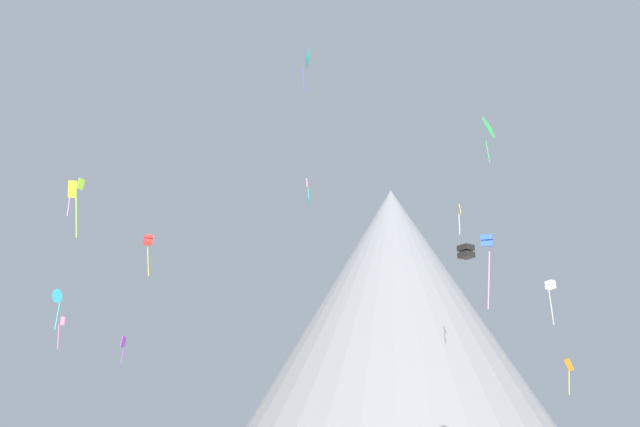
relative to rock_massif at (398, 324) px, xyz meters
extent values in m
cone|color=slate|center=(-0.67, -0.67, 2.46)|extent=(76.77, 76.77, 45.13)
cone|color=slate|center=(-5.85, -4.55, -3.31)|extent=(32.55, 32.55, 33.60)
cone|color=slate|center=(6.76, 5.93, -9.25)|extent=(48.67, 48.67, 21.72)
cube|color=#E5668C|center=(-42.23, -50.06, -6.12)|extent=(0.57, 0.43, 0.90)
cylinder|color=#E5668C|center=(-42.51, -50.06, -7.78)|extent=(0.16, 0.21, 2.47)
cube|color=orange|center=(9.18, -53.46, -10.69)|extent=(0.78, 0.56, 1.24)
cylinder|color=gold|center=(9.01, -53.46, -12.43)|extent=(0.26, 0.18, 2.28)
cone|color=teal|center=(-17.20, -72.31, 12.38)|extent=(0.59, 1.94, 1.92)
cylinder|color=#5138B2|center=(-17.49, -72.31, 10.48)|extent=(0.19, 0.18, 1.88)
cube|color=white|center=(10.88, -46.08, -1.56)|extent=(1.26, 1.27, 0.53)
cube|color=white|center=(10.88, -46.08, -1.07)|extent=(1.26, 1.27, 0.53)
cylinder|color=white|center=(10.74, -46.08, -3.78)|extent=(0.51, 0.67, 4.00)
cube|color=#8CD133|center=(-35.43, -69.03, 2.50)|extent=(0.50, 0.60, 0.90)
cylinder|color=#8CD133|center=(-35.55, -69.03, 0.00)|extent=(0.64, 0.46, 4.08)
cube|color=gold|center=(3.66, -35.39, 10.81)|extent=(0.28, 0.62, 1.32)
cylinder|color=white|center=(3.48, -35.39, 8.78)|extent=(0.13, 0.35, 2.76)
cube|color=blue|center=(-4.30, -74.96, -3.72)|extent=(1.06, 1.08, 0.47)
cube|color=blue|center=(-4.30, -74.96, -3.26)|extent=(1.06, 1.08, 0.47)
cylinder|color=pink|center=(-4.34, -74.96, -6.14)|extent=(0.52, 0.16, 4.47)
cube|color=red|center=(-36.90, -37.53, 5.48)|extent=(1.45, 1.48, 0.70)
cube|color=red|center=(-36.90, -37.53, 6.01)|extent=(1.45, 1.48, 0.70)
cylinder|color=yellow|center=(-36.73, -37.53, 3.15)|extent=(0.53, 0.29, 4.17)
cube|color=pink|center=(-16.99, -61.89, 5.07)|extent=(0.24, 1.10, 0.82)
cylinder|color=teal|center=(-16.88, -61.89, 3.76)|extent=(0.15, 0.12, 1.81)
cube|color=yellow|center=(-39.23, -59.97, 5.03)|extent=(0.81, 0.69, 1.56)
cylinder|color=pink|center=(-39.42, -59.97, 3.31)|extent=(0.09, 0.18, 1.85)
cone|color=green|center=(-0.42, -64.16, 9.97)|extent=(2.16, 2.45, 2.25)
cylinder|color=green|center=(-0.55, -64.16, 7.68)|extent=(0.29, 0.09, 2.29)
cone|color=#33BCDB|center=(-41.49, -54.67, -4.28)|extent=(0.76, 1.38, 1.41)
cylinder|color=#33BCDB|center=(-41.22, -54.67, -6.29)|extent=(0.25, 0.13, 2.63)
cube|color=black|center=(-3.70, -66.45, -2.61)|extent=(1.48, 1.48, 0.51)
cube|color=black|center=(-3.70, -66.45, -2.00)|extent=(1.48, 1.48, 0.51)
cube|color=purple|center=(-36.80, -46.11, -7.85)|extent=(0.36, 1.10, 1.35)
cylinder|color=purple|center=(-36.80, -46.11, -9.34)|extent=(0.26, 0.18, 1.77)
camera|label=1|loc=(-17.64, -121.62, -15.32)|focal=38.16mm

